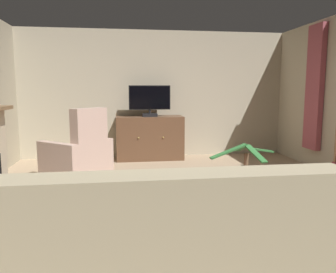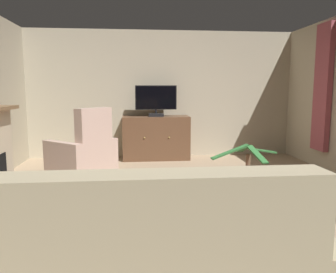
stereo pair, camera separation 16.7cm
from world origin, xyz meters
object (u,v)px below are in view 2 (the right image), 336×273
at_px(tv_remote, 160,194).
at_px(potted_plant_on_hearth_side, 247,184).
at_px(folded_newspaper, 144,199).
at_px(coffee_table, 146,205).
at_px(tv_cabinet, 156,139).
at_px(television, 156,100).
at_px(cat, 79,198).
at_px(armchair_facing_sofa, 84,155).

relative_size(tv_remote, potted_plant_on_hearth_side, 0.20).
bearing_deg(potted_plant_on_hearth_side, folded_newspaper, -140.31).
bearing_deg(coffee_table, potted_plant_on_hearth_side, 40.00).
bearing_deg(tv_remote, tv_cabinet, 89.70).
distance_m(television, tv_remote, 3.75).
distance_m(television, cat, 3.12).
height_order(folded_newspaper, cat, folded_newspaper).
bearing_deg(tv_cabinet, armchair_facing_sofa, -135.42).
distance_m(tv_remote, potted_plant_on_hearth_side, 1.57).
distance_m(television, folded_newspaper, 3.89).
relative_size(tv_cabinet, coffee_table, 1.40).
height_order(tv_cabinet, cat, tv_cabinet).
xyz_separation_m(television, armchair_facing_sofa, (-1.26, -1.19, -0.86)).
height_order(television, potted_plant_on_hearth_side, television).
bearing_deg(armchair_facing_sofa, potted_plant_on_hearth_side, -33.18).
xyz_separation_m(folded_newspaper, cat, (-0.76, 1.09, -0.33)).
bearing_deg(coffee_table, cat, 125.60).
bearing_deg(television, tv_cabinet, 90.00).
xyz_separation_m(folded_newspaper, armchair_facing_sofa, (-0.91, 2.60, -0.09)).
height_order(potted_plant_on_hearth_side, cat, potted_plant_on_hearth_side).
xyz_separation_m(armchair_facing_sofa, cat, (0.15, -1.51, -0.24)).
height_order(armchair_facing_sofa, potted_plant_on_hearth_side, armchair_facing_sofa).
height_order(television, tv_remote, television).
bearing_deg(folded_newspaper, cat, 133.94).
bearing_deg(folded_newspaper, television, 93.77).
distance_m(coffee_table, folded_newspaper, 0.06).
height_order(coffee_table, armchair_facing_sofa, armchair_facing_sofa).
xyz_separation_m(potted_plant_on_hearth_side, cat, (-2.11, -0.03, -0.11)).
bearing_deg(armchair_facing_sofa, television, 43.34).
bearing_deg(coffee_table, folded_newspaper, -169.04).
bearing_deg(folded_newspaper, armchair_facing_sofa, 118.40).
bearing_deg(tv_remote, coffee_table, -135.86).
bearing_deg(tv_cabinet, cat, -112.03).
height_order(television, folded_newspaper, television).
distance_m(tv_cabinet, cat, 2.99).
bearing_deg(coffee_table, television, 84.95).
bearing_deg(folded_newspaper, tv_remote, 47.67).
relative_size(folded_newspaper, armchair_facing_sofa, 0.25).
height_order(television, coffee_table, television).
distance_m(tv_remote, folded_newspaper, 0.20).
height_order(coffee_table, tv_remote, tv_remote).
xyz_separation_m(television, coffee_table, (-0.33, -3.79, -0.83)).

